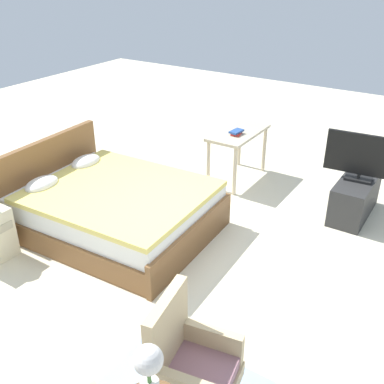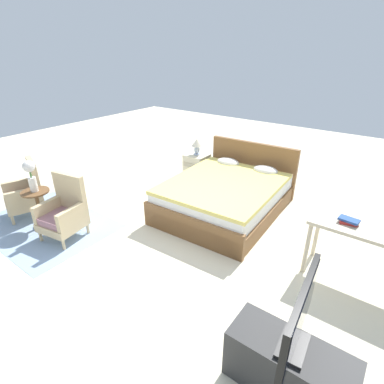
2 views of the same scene
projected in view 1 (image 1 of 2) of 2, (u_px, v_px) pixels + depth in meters
ground_plane at (195, 264)px, 4.82m from camera, size 16.00×16.00×0.00m
bed at (113, 208)px, 5.30m from camera, size 1.78×2.25×0.96m
armchair_by_window_right at (190, 366)px, 3.14m from camera, size 0.63×0.63×0.92m
flower_vase at (149, 373)px, 2.46m from camera, size 0.17×0.17×0.48m
tv_stand at (355, 197)px, 5.64m from camera, size 0.96×0.40×0.49m
tv_flatscreen at (363, 157)px, 5.39m from camera, size 0.23×0.88×0.59m
vanity_desk at (238, 139)px, 6.39m from camera, size 1.04×0.52×0.74m
book_stack at (236, 132)px, 6.22m from camera, size 0.23×0.16×0.06m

